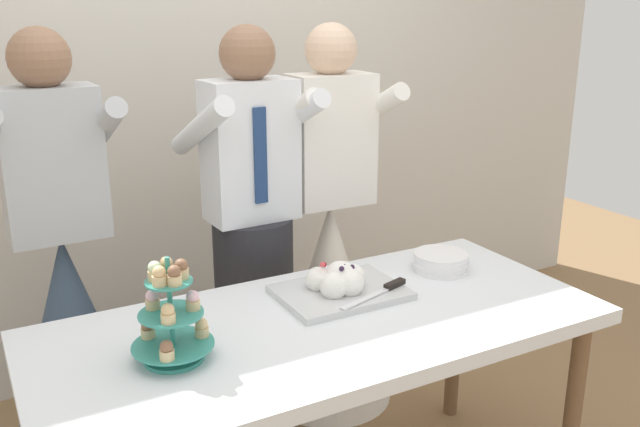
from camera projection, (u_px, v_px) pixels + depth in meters
name	position (u px, v px, depth m)	size (l,w,h in m)	color
rear_wall	(174.00, 67.00, 3.15)	(5.20, 0.10, 2.90)	beige
dessert_table	(323.00, 341.00, 2.18)	(1.80, 0.80, 0.78)	silver
cupcake_stand	(171.00, 317.00, 1.88)	(0.23, 0.23, 0.31)	teal
main_cake_tray	(340.00, 284.00, 2.33)	(0.43, 0.31, 0.13)	silver
plate_stack	(441.00, 262.00, 2.55)	(0.21, 0.21, 0.07)	white
person_groom	(253.00, 259.00, 2.75)	(0.48, 0.50, 1.66)	#232328
person_bride	(330.00, 277.00, 3.00)	(0.56, 0.56, 1.66)	white
person_guest	(70.00, 321.00, 2.59)	(0.56, 0.56, 1.66)	#334760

